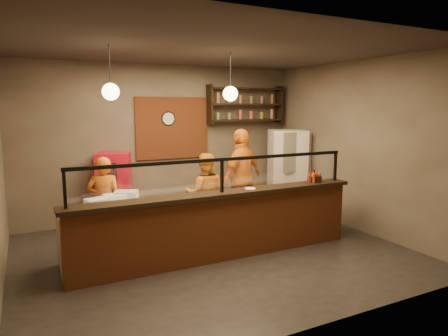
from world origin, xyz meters
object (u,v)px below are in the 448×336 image
cook_mid (205,194)px  condiment_caddy (315,179)px  red_cooler (114,190)px  wall_clock (168,119)px  cook_right (242,178)px  pizza_dough (212,196)px  pepper_mill (313,176)px  cook_left (104,202)px  fridge (287,171)px

cook_mid → condiment_caddy: size_ratio=7.72×
red_cooler → condiment_caddy: bearing=-21.8°
cook_mid → wall_clock: bearing=-62.5°
cook_mid → red_cooler: 1.85m
condiment_caddy → red_cooler: bearing=140.1°
condiment_caddy → cook_right: bearing=113.8°
pizza_dough → pepper_mill: 1.78m
pepper_mill → wall_clock: bearing=121.1°
wall_clock → pizza_dough: wall_clock is taller
cook_right → pizza_dough: size_ratio=3.73×
pepper_mill → condiment_caddy: bearing=-3.9°
condiment_caddy → cook_left: bearing=157.9°
wall_clock → fridge: (2.50, -0.80, -1.18)m
wall_clock → condiment_caddy: 3.37m
cook_left → fridge: size_ratio=0.84×
condiment_caddy → fridge: bearing=67.3°
cook_mid → condiment_caddy: cook_mid is taller
fridge → pepper_mill: fridge is taller
pizza_dough → condiment_caddy: bearing=-14.9°
pizza_dough → pepper_mill: bearing=-15.1°
cook_left → pepper_mill: (3.27, -1.34, 0.40)m
wall_clock → cook_mid: (0.15, -1.54, -1.34)m
cook_left → condiment_caddy: size_ratio=7.83×
red_cooler → pepper_mill: (2.89, -2.43, 0.43)m
red_cooler → cook_right: bearing=-5.8°
wall_clock → pepper_mill: size_ratio=1.37×
cook_mid → fridge: 2.47m
fridge → condiment_caddy: fridge is taller
red_cooler → pepper_mill: 3.80m
cook_mid → pizza_dough: cook_mid is taller
wall_clock → cook_left: wall_clock is taller
condiment_caddy → pepper_mill: 0.06m
cook_mid → condiment_caddy: 1.98m
cook_left → pizza_dough: cook_left is taller
cook_left → fridge: 4.16m
wall_clock → fridge: bearing=-17.7°
pizza_dough → cook_left: bearing=150.7°
wall_clock → pepper_mill: bearing=-58.9°
cook_left → cook_mid: size_ratio=1.01×
wall_clock → cook_right: bearing=-51.4°
fridge → red_cooler: 3.76m
fridge → pepper_mill: bearing=-91.5°
fridge → pizza_dough: 2.95m
wall_clock → condiment_caddy: bearing=-58.5°
cook_left → red_cooler: 1.16m
pizza_dough → pepper_mill: pepper_mill is taller
cook_left → cook_right: bearing=-161.7°
cook_left → pizza_dough: size_ratio=2.98×
cook_left → red_cooler: (0.38, 1.09, -0.03)m
pizza_dough → condiment_caddy: condiment_caddy is taller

